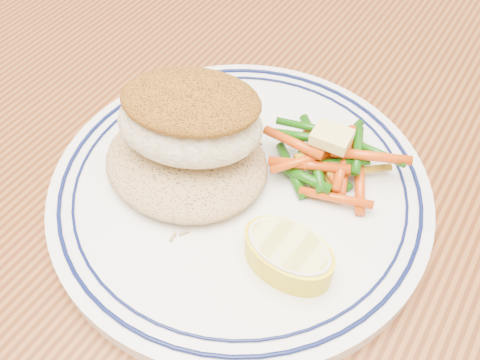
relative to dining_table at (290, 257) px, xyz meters
name	(u,v)px	position (x,y,z in m)	size (l,w,h in m)	color
dining_table	(290,257)	(0.00, 0.00, 0.00)	(1.50, 0.90, 0.75)	#532810
plate	(240,189)	(-0.04, -0.03, 0.11)	(0.29, 0.29, 0.02)	white
rice_pilaf	(186,159)	(-0.08, -0.04, 0.12)	(0.13, 0.11, 0.02)	#A58252
fish_fillet	(190,118)	(-0.08, -0.03, 0.16)	(0.13, 0.11, 0.05)	beige
vegetable_pile	(329,159)	(0.01, 0.02, 0.13)	(0.11, 0.09, 0.03)	#144D09
butter_pat	(332,137)	(0.01, 0.02, 0.15)	(0.03, 0.02, 0.01)	#F2E176
lemon_wedge	(288,254)	(0.03, -0.07, 0.13)	(0.07, 0.06, 0.02)	yellow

